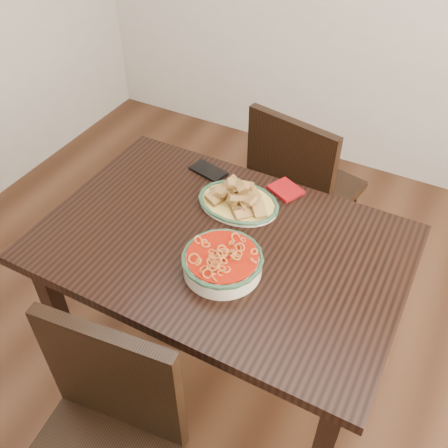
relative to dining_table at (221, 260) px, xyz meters
The scene contains 8 objects.
floor 0.65m from the dining_table, 94.22° to the right, with size 3.50×3.50×0.00m, color #381F12.
dining_table is the anchor object (origin of this frame).
chair_far 0.73m from the dining_table, 87.93° to the left, with size 0.49×0.49×0.89m.
chair_near 0.68m from the dining_table, 93.07° to the right, with size 0.47×0.47×0.89m.
fish_plate 0.24m from the dining_table, 99.71° to the left, with size 0.30×0.23×0.11m.
noodle_bowl 0.19m from the dining_table, 59.89° to the right, with size 0.26×0.26×0.08m.
smartphone 0.40m from the dining_table, 125.79° to the left, with size 0.14×0.08×0.01m, color black.
napkin 0.37m from the dining_table, 75.83° to the left, with size 0.11×0.09×0.01m, color #9B0B0E.
Camera 1 is at (0.57, -1.02, 1.93)m, focal length 40.00 mm.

